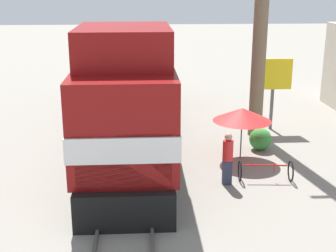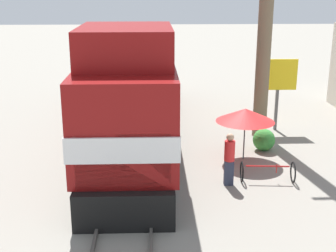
{
  "view_description": "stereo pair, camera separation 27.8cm",
  "coord_description": "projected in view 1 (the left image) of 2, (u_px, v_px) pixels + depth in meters",
  "views": [
    {
      "loc": [
        0.48,
        -17.1,
        6.32
      ],
      "look_at": [
        1.2,
        -5.1,
        2.65
      ],
      "focal_mm": 50.0,
      "sensor_mm": 36.0,
      "label": 1
    },
    {
      "loc": [
        0.76,
        -17.12,
        6.32
      ],
      "look_at": [
        1.2,
        -5.1,
        2.65
      ],
      "focal_mm": 50.0,
      "sensor_mm": 36.0,
      "label": 2
    }
  ],
  "objects": [
    {
      "name": "locomotive",
      "position": [
        129.0,
        90.0,
        19.1
      ],
      "size": [
        3.01,
        16.51,
        5.1
      ],
      "color": "black",
      "rests_on": "ground_plane"
    },
    {
      "name": "bicycle",
      "position": [
        265.0,
        171.0,
        15.52
      ],
      "size": [
        1.78,
        0.84,
        0.71
      ],
      "rotation": [
        0.0,
        0.0,
        1.49
      ],
      "color": "black",
      "rests_on": "ground_plane"
    },
    {
      "name": "ground_plane",
      "position": [
        129.0,
        154.0,
        18.15
      ],
      "size": [
        120.0,
        120.0,
        0.0
      ],
      "primitive_type": "plane",
      "color": "gray"
    },
    {
      "name": "person_bystander",
      "position": [
        228.0,
        157.0,
        15.11
      ],
      "size": [
        0.34,
        0.34,
        1.76
      ],
      "color": "#2D3347",
      "rests_on": "ground_plane"
    },
    {
      "name": "shrub_cluster",
      "position": [
        260.0,
        139.0,
        18.47
      ],
      "size": [
        0.87,
        0.87,
        0.87
      ],
      "primitive_type": "sphere",
      "color": "#388C38",
      "rests_on": "ground_plane"
    },
    {
      "name": "rail_near",
      "position": [
        111.0,
        152.0,
        18.08
      ],
      "size": [
        0.08,
        36.84,
        0.15
      ],
      "primitive_type": "cube",
      "color": "#4C4742",
      "rests_on": "ground_plane"
    },
    {
      "name": "vendor_umbrella",
      "position": [
        242.0,
        115.0,
        17.15
      ],
      "size": [
        2.16,
        2.16,
        1.96
      ],
      "color": "#4C4C4C",
      "rests_on": "ground_plane"
    },
    {
      "name": "rail_far",
      "position": [
        148.0,
        151.0,
        18.17
      ],
      "size": [
        0.08,
        36.84,
        0.15
      ],
      "primitive_type": "cube",
      "color": "#4C4742",
      "rests_on": "ground_plane"
    },
    {
      "name": "billboard_sign",
      "position": [
        273.0,
        79.0,
        20.57
      ],
      "size": [
        1.64,
        0.12,
        3.19
      ],
      "color": "#595959",
      "rests_on": "ground_plane"
    }
  ]
}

